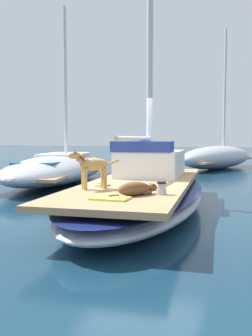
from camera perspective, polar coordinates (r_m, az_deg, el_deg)
The scene contains 11 objects.
ground_plane at distance 8.03m, azimuth 2.39°, elevation -6.65°, with size 120.00×120.00×0.00m, color #143347.
sailboat_main at distance 7.97m, azimuth 2.40°, elevation -4.29°, with size 3.14×7.43×0.66m.
mast_main at distance 9.12m, azimuth 3.51°, elevation 23.46°, with size 0.14×2.27×8.49m.
cabin_house at distance 8.99m, azimuth 3.84°, elevation 1.01°, with size 1.59×2.34×0.84m.
dog_brown at distance 5.89m, azimuth 1.53°, elevation -3.22°, with size 0.61×0.83×0.22m.
dog_tan at distance 6.59m, azimuth -5.32°, elevation 0.35°, with size 0.76×0.68×0.70m.
deck_winch at distance 6.01m, azimuth 5.51°, elevation -3.16°, with size 0.16×0.16×0.21m.
coiled_rope at distance 7.12m, azimuth -3.71°, elevation -2.55°, with size 0.32×0.32×0.04m, color beige.
deck_towel at distance 5.53m, azimuth -2.44°, elevation -4.70°, with size 0.56×0.36×0.03m, color #D8D14C.
moored_boat_port_side at distance 13.41m, azimuth -10.23°, elevation 0.08°, with size 4.11×8.32×6.39m.
moored_boat_far_astern at distance 19.58m, azimuth 13.98°, elevation 1.68°, with size 4.14×7.11×7.22m.
Camera 1 is at (2.30, -7.53, 1.57)m, focal length 39.51 mm.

